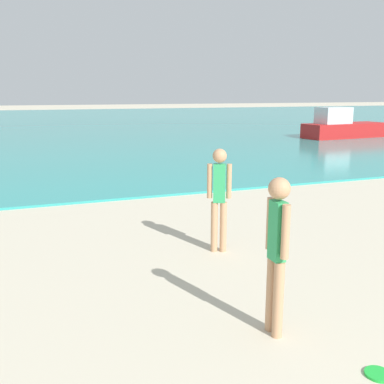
{
  "coord_description": "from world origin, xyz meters",
  "views": [
    {
      "loc": [
        -2.67,
        1.12,
        2.54
      ],
      "look_at": [
        -0.09,
        7.95,
        0.91
      ],
      "focal_mm": 41.74,
      "sensor_mm": 36.0,
      "label": 1
    }
  ],
  "objects": [
    {
      "name": "person_standing",
      "position": [
        -0.3,
        4.91,
        0.97
      ],
      "size": [
        0.23,
        0.39,
        1.71
      ],
      "rotation": [
        0.0,
        0.0,
        1.54
      ],
      "color": "tan",
      "rests_on": "ground"
    },
    {
      "name": "boat_near",
      "position": [
        14.19,
        21.77,
        0.65
      ],
      "size": [
        5.1,
        1.97,
        1.7
      ],
      "rotation": [
        0.0,
        0.0,
        0.08
      ],
      "color": "red",
      "rests_on": "water"
    },
    {
      "name": "person_distant",
      "position": [
        0.18,
        7.45,
        0.96
      ],
      "size": [
        0.36,
        0.22,
        1.69
      ],
      "rotation": [
        0.0,
        0.0,
        5.87
      ],
      "color": "tan",
      "rests_on": "ground"
    },
    {
      "name": "water",
      "position": [
        0.0,
        41.5,
        0.03
      ],
      "size": [
        160.0,
        60.0,
        0.06
      ],
      "primitive_type": "cube",
      "color": "teal",
      "rests_on": "ground"
    },
    {
      "name": "frisbee",
      "position": [
        0.22,
        3.91,
        0.01
      ],
      "size": [
        0.25,
        0.25,
        0.03
      ],
      "primitive_type": "cylinder",
      "color": "green",
      "rests_on": "ground"
    }
  ]
}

